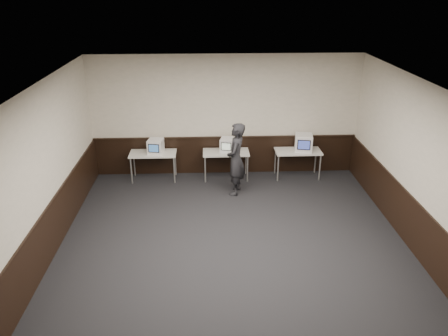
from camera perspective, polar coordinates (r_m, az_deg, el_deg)
The scene contains 16 objects.
floor at distance 8.55m, azimuth 1.40°, elevation -11.38°, with size 8.00×8.00×0.00m, color black.
ceiling at distance 7.22m, azimuth 1.65°, elevation 9.97°, with size 8.00×8.00×0.00m, color white.
back_wall at distance 11.50m, azimuth 0.17°, elevation 6.82°, with size 7.00×7.00×0.00m, color silver.
left_wall at distance 8.30m, azimuth -23.39°, elevation -1.92°, with size 8.00×8.00×0.00m, color silver.
right_wall at distance 8.71m, azimuth 25.15°, elevation -1.05°, with size 8.00×8.00×0.00m, color silver.
wainscot_back at distance 11.84m, azimuth 0.17°, elevation 1.69°, with size 6.98×0.04×1.00m, color black.
wainscot_left at distance 8.78m, azimuth -22.13°, elevation -8.43°, with size 0.04×7.98×1.00m, color black.
wainscot_right at distance 9.17m, azimuth 23.87°, elevation -7.33°, with size 0.04×7.98×1.00m, color black.
wainscot_rail at distance 11.64m, azimuth 0.18°, elevation 4.03°, with size 6.98×0.06×0.04m, color black.
desk_left at distance 11.49m, azimuth -9.25°, elevation 1.64°, with size 1.20×0.60×0.75m.
desk_center at distance 11.42m, azimuth 0.26°, elevation 1.82°, with size 1.20×0.60×0.75m.
desk_right at distance 11.66m, azimuth 9.63°, elevation 1.94°, with size 1.20×0.60×0.75m.
emac_left at distance 11.37m, azimuth -8.92°, elevation 2.82°, with size 0.43×0.45×0.37m.
emac_center at distance 11.37m, azimuth 0.45°, elevation 3.06°, with size 0.43×0.44×0.35m.
emac_right at distance 11.57m, azimuth 10.35°, elevation 3.27°, with size 0.52×0.54×0.45m.
person at distance 10.51m, azimuth 1.57°, elevation 1.16°, with size 0.66×0.43×1.80m, color black.
Camera 1 is at (-0.50, -7.01, 4.87)m, focal length 35.00 mm.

